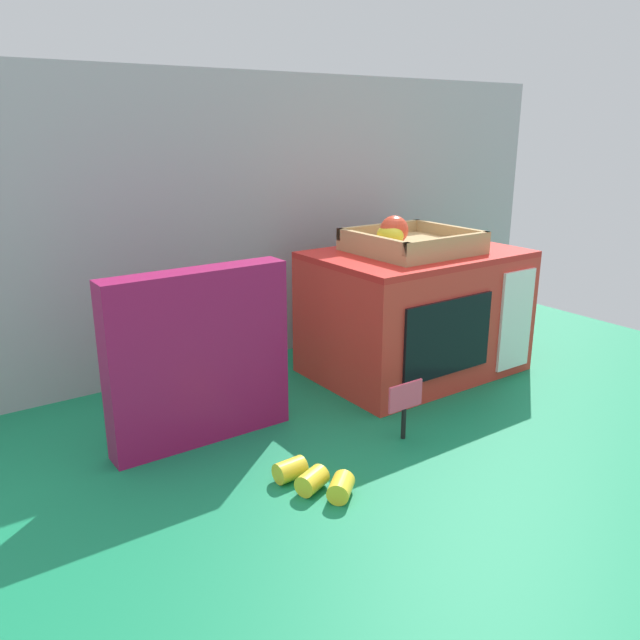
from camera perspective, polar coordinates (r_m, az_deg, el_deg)
The scene contains 7 objects.
ground_plane at distance 1.26m, azimuth 2.76°, elevation -6.66°, with size 1.70×1.70×0.00m, color #147A4C.
display_back_panel at distance 1.42m, azimuth -4.80°, elevation 8.84°, with size 1.61×0.03×0.61m, color #A0A3A8.
toy_microwave at distance 1.35m, azimuth 8.42°, elevation 0.68°, with size 0.42×0.29×0.26m.
food_groups_crate at distance 1.31m, azimuth 7.84°, elevation 6.85°, with size 0.22×0.21×0.08m.
cookie_set_box at distance 1.06m, azimuth -10.73°, elevation -3.25°, with size 0.30×0.05×0.29m.
price_sign at distance 1.07m, azimuth 7.55°, elevation -7.22°, with size 0.07×0.01×0.10m.
loose_toy_banana at distance 0.95m, azimuth -0.54°, elevation -13.92°, with size 0.08×0.13×0.03m.
Camera 1 is at (-0.71, -0.91, 0.51)m, focal length 36.11 mm.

